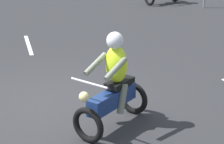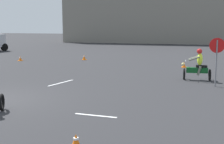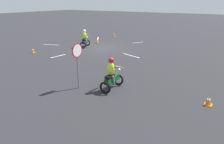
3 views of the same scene
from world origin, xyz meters
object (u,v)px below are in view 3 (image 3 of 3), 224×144
(traffic_cone_near_left, at_px, (97,41))
(traffic_cone_mid_left, at_px, (208,101))
(motorcycle_rider_foreground, at_px, (85,39))
(traffic_cone_far_center, at_px, (33,51))
(stop_sign, at_px, (77,57))
(traffic_cone_near_right, at_px, (114,35))
(motorcycle_rider_background, at_px, (112,76))

(traffic_cone_near_left, bearing_deg, traffic_cone_mid_left, 53.60)
(motorcycle_rider_foreground, relative_size, traffic_cone_near_left, 5.03)
(traffic_cone_far_center, bearing_deg, stop_sign, 65.02)
(motorcycle_rider_foreground, xyz_separation_m, traffic_cone_far_center, (4.19, -2.27, -0.55))
(stop_sign, xyz_separation_m, traffic_cone_near_left, (-10.71, -6.62, -1.48))
(motorcycle_rider_foreground, height_order, stop_sign, stop_sign)
(stop_sign, height_order, traffic_cone_near_left, stop_sign)
(motorcycle_rider_foreground, xyz_separation_m, traffic_cone_near_right, (-6.89, -1.00, -0.50))
(motorcycle_rider_background, distance_m, traffic_cone_mid_left, 4.49)
(motorcycle_rider_foreground, xyz_separation_m, traffic_cone_mid_left, (6.63, 12.06, -0.54))
(motorcycle_rider_foreground, relative_size, stop_sign, 0.72)
(motorcycle_rider_background, xyz_separation_m, traffic_cone_near_left, (-9.95, -8.10, -0.57))
(stop_sign, distance_m, traffic_cone_mid_left, 6.24)
(stop_sign, distance_m, traffic_cone_near_left, 12.68)
(traffic_cone_mid_left, bearing_deg, traffic_cone_near_left, -126.40)
(stop_sign, height_order, traffic_cone_near_right, stop_sign)
(motorcycle_rider_background, bearing_deg, traffic_cone_mid_left, 7.44)
(motorcycle_rider_foreground, xyz_separation_m, traffic_cone_near_left, (-2.59, -0.45, -0.57))
(motorcycle_rider_foreground, bearing_deg, motorcycle_rider_background, -65.01)
(motorcycle_rider_background, bearing_deg, traffic_cone_near_right, 119.30)
(traffic_cone_mid_left, bearing_deg, traffic_cone_near_right, -135.99)
(traffic_cone_near_right, bearing_deg, traffic_cone_far_center, -6.52)
(motorcycle_rider_foreground, relative_size, traffic_cone_far_center, 4.42)
(motorcycle_rider_background, relative_size, traffic_cone_far_center, 4.42)
(motorcycle_rider_foreground, height_order, traffic_cone_far_center, motorcycle_rider_foreground)
(motorcycle_rider_background, bearing_deg, traffic_cone_far_center, 160.32)
(motorcycle_rider_background, relative_size, traffic_cone_mid_left, 4.38)
(traffic_cone_near_left, relative_size, traffic_cone_near_right, 0.72)
(motorcycle_rider_background, bearing_deg, traffic_cone_near_left, 127.18)
(motorcycle_rider_background, distance_m, traffic_cone_far_center, 10.43)
(motorcycle_rider_foreground, height_order, traffic_cone_near_left, motorcycle_rider_foreground)
(traffic_cone_near_left, bearing_deg, motorcycle_rider_foreground, 9.77)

